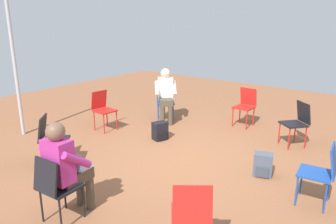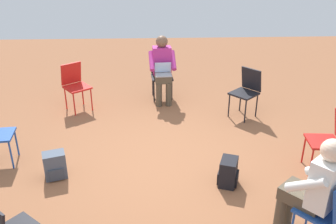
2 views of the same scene
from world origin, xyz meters
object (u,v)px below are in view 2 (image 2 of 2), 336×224
Objects in this scene: chair_south at (162,73)px; chair_southeast at (75,83)px; backpack_by_empty_chair at (55,167)px; person_with_laptop at (162,66)px; person_in_white at (315,185)px; backpack_near_laptop_user at (228,173)px; chair_southwest at (247,89)px; chair_northwest at (328,210)px; chair_west at (330,138)px.

chair_south is 1.00× the size of chair_southeast.
chair_south is at bearing -118.95° from backpack_by_empty_chair.
person_with_laptop is 3.98m from person_in_white.
backpack_near_laptop_user is (0.63, -1.00, -0.54)m from person_in_white.
chair_northwest is at bearing 138.58° from chair_southwest.
person_in_white is (-2.96, 3.41, 0.20)m from chair_southeast.
chair_south is 3.05m from backpack_by_empty_chair.
chair_south is at bearing 68.90° from chair_northwest.
person_with_laptop reaches higher than backpack_by_empty_chair.
chair_southwest is at bearing -108.56° from backpack_near_laptop_user.
person_with_laptop is 2.88m from backpack_near_laptop_user.
chair_west is at bearing 18.05° from person_in_white.
person_in_white is at bearing 154.49° from chair_west.
chair_southwest is (0.07, -3.12, 0.00)m from chair_northwest.
backpack_by_empty_chair is at bearing 95.06° from chair_west.
chair_south is 4.14m from person_in_white.
person_in_white reaches higher than backpack_near_laptop_user.
backpack_by_empty_chair is (2.86, -1.25, -0.54)m from person_in_white.
chair_southeast is 0.69× the size of person_with_laptop.
backpack_near_laptop_user is (1.36, 0.27, -0.34)m from chair_west.
person_in_white reaches higher than backpack_by_empty_chair.
backpack_by_empty_chair is at bearing 55.47° from person_with_laptop.
chair_southwest is 1.62m from person_with_laptop.
chair_west is 3.26m from person_with_laptop.
chair_west is (-2.14, 2.63, 0.00)m from chair_south.
backpack_near_laptop_user is (0.67, 2.00, -0.34)m from chair_southwest.
chair_west is at bearing -168.98° from backpack_near_laptop_user.
person_in_white is at bearing 105.98° from chair_south.
chair_northwest is 1.39m from backpack_near_laptop_user.
person_in_white is at bearing 90.00° from chair_northwest.
chair_south is 1.00× the size of chair_west.
chair_northwest is (0.63, 1.39, 0.00)m from chair_west.
chair_northwest is 4.14m from person_with_laptop.
person_with_laptop is at bearing -120.78° from backpack_by_empty_chair.
backpack_near_laptop_user is at bearing 80.43° from person_in_white.
backpack_by_empty_chair is at bearing 113.58° from chair_northwest.
person_with_laptop reaches higher than chair_northwest.
chair_southeast is at bearing 39.58° from chair_southwest.
backpack_near_laptop_user is at bearing 97.08° from chair_southeast.
chair_west is at bearing 112.88° from chair_southeast.
person_with_laptop is at bearing 90.00° from chair_south.
person_with_laptop is (-1.58, -0.32, 0.20)m from chair_southeast.
person_in_white is (0.11, -0.12, 0.20)m from chair_northwest.
chair_southeast is at bearing 64.67° from chair_west.
backpack_by_empty_chair is (1.47, 2.65, -0.34)m from chair_south.
chair_northwest is at bearing 106.81° from chair_south.
chair_southeast is 4.28m from chair_west.
person_with_laptop reaches higher than chair_southwest.
chair_south is 3.39m from chair_west.
person_with_laptop reaches higher than chair_south.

